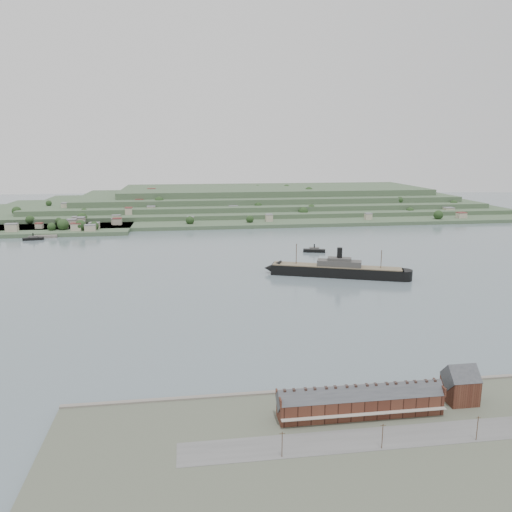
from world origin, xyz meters
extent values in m
plane|color=slate|center=(0.00, 0.00, 0.00)|extent=(1400.00, 1400.00, 0.00)
cube|color=#4C5142|center=(0.00, -188.00, 1.00)|extent=(220.00, 80.00, 2.00)
cube|color=slate|center=(0.00, -149.00, 1.30)|extent=(220.00, 2.00, 2.60)
cube|color=#595959|center=(0.00, -182.00, 2.05)|extent=(140.00, 12.00, 0.10)
cube|color=#452218|center=(-10.00, -168.00, 5.50)|extent=(55.00, 8.00, 7.00)
cube|color=#35373C|center=(-10.00, -168.00, 9.00)|extent=(55.60, 8.15, 8.15)
cube|color=#A6A093|center=(-10.00, -172.80, 5.00)|extent=(55.00, 1.60, 0.25)
cube|color=#452218|center=(-37.50, -168.00, 10.00)|extent=(0.50, 8.40, 3.00)
cube|color=#452218|center=(17.50, -168.00, 10.00)|extent=(0.50, 8.40, 3.00)
cube|color=#31201B|center=(-32.00, -168.00, 11.40)|extent=(0.90, 1.40, 3.20)
cube|color=#31201B|center=(-26.50, -168.00, 11.40)|extent=(0.90, 1.40, 3.20)
cube|color=#31201B|center=(-12.75, -168.00, 11.40)|extent=(0.90, 1.40, 3.20)
cube|color=#31201B|center=(-7.25, -168.00, 11.40)|extent=(0.90, 1.40, 3.20)
cube|color=#31201B|center=(6.50, -168.00, 11.40)|extent=(0.90, 1.40, 3.20)
cube|color=#31201B|center=(12.00, -168.00, 11.40)|extent=(0.90, 1.40, 3.20)
cube|color=#452218|center=(27.50, -164.00, 6.50)|extent=(10.00, 10.00, 9.00)
cube|color=#35373C|center=(27.50, -164.00, 11.00)|extent=(10.40, 10.18, 10.18)
cube|color=#374F34|center=(0.00, 360.00, 2.00)|extent=(760.00, 260.00, 4.00)
cube|color=#374F34|center=(20.00, 385.00, 6.50)|extent=(680.00, 220.00, 5.00)
cube|color=#374F34|center=(35.00, 400.00, 12.00)|extent=(600.00, 200.00, 6.00)
cube|color=#374F34|center=(50.00, 415.00, 18.50)|extent=(520.00, 180.00, 7.00)
cube|color=#374F34|center=(65.00, 430.00, 26.00)|extent=(440.00, 160.00, 8.00)
cube|color=#374F34|center=(-200.00, 250.00, 2.00)|extent=(150.00, 90.00, 4.00)
cube|color=slate|center=(-205.00, 208.00, 1.40)|extent=(22.00, 14.00, 2.80)
cube|color=black|center=(37.91, 15.81, 3.53)|extent=(89.45, 42.82, 7.07)
cone|color=black|center=(-4.71, 31.54, 3.53)|extent=(15.56, 15.56, 12.12)
cylinder|color=black|center=(80.54, 0.09, 3.53)|extent=(12.12, 12.12, 7.07)
cube|color=brown|center=(37.91, 15.81, 7.37)|extent=(87.21, 41.17, 0.61)
cube|color=#403E3C|center=(39.81, 15.11, 9.59)|extent=(31.56, 19.01, 4.04)
cube|color=#403E3C|center=(39.81, 15.11, 12.32)|extent=(17.60, 12.22, 2.52)
cylinder|color=black|center=(39.81, 15.11, 16.16)|extent=(3.63, 3.63, 9.09)
cylinder|color=#493322|center=(11.39, 25.60, 14.14)|extent=(0.50, 0.50, 16.16)
cylinder|color=#493322|center=(66.33, 5.33, 13.13)|extent=(0.50, 0.50, 14.14)
cube|color=black|center=(-213.58, 192.22, 1.27)|extent=(19.63, 7.86, 2.54)
cube|color=#403E3C|center=(-213.58, 192.22, 3.18)|extent=(9.09, 5.38, 1.91)
cylinder|color=black|center=(-213.58, 192.22, 5.30)|extent=(1.06, 1.06, 3.71)
cube|color=black|center=(43.71, 98.46, 1.26)|extent=(19.64, 10.18, 2.52)
cube|color=#403E3C|center=(43.71, 98.46, 3.15)|extent=(9.34, 6.35, 1.89)
cylinder|color=black|center=(43.71, 98.46, 5.26)|extent=(1.05, 1.05, 3.68)
camera|label=1|loc=(-65.20, -312.08, 89.12)|focal=35.00mm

